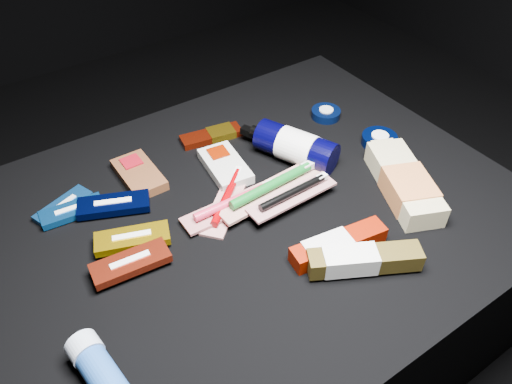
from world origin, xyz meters
TOP-DOWN VIEW (x-y plane):
  - ground at (0.00, 0.00)m, footprint 3.00×3.00m
  - cloth_table at (0.00, 0.00)m, footprint 0.98×0.78m
  - luna_bar_0 at (-0.30, 0.19)m, footprint 0.12×0.08m
  - luna_bar_1 at (-0.29, 0.17)m, footprint 0.12×0.05m
  - luna_bar_2 at (-0.22, 0.14)m, footprint 0.14×0.10m
  - luna_bar_3 at (-0.22, 0.04)m, footprint 0.14×0.09m
  - luna_bar_4 at (-0.25, -0.01)m, footprint 0.13×0.06m
  - clif_bar_0 at (-0.14, 0.20)m, footprint 0.07×0.13m
  - clif_bar_1 at (0.01, 0.12)m, footprint 0.09×0.14m
  - power_bar at (0.05, 0.23)m, footprint 0.14×0.06m
  - lotion_bottle at (0.15, 0.07)m, footprint 0.13×0.21m
  - cream_tin_upper at (0.31, 0.15)m, footprint 0.07×0.07m
  - cream_tin_lower at (0.33, 0.01)m, footprint 0.08×0.08m
  - bodywash_bottle at (0.26, -0.13)m, footprint 0.15×0.23m
  - deodorant_stick at (-0.36, -0.16)m, footprint 0.06×0.12m
  - toothbrush_pack_0 at (-0.03, 0.04)m, footprint 0.17×0.16m
  - toothbrush_pack_1 at (-0.03, 0.01)m, footprint 0.20×0.05m
  - toothbrush_pack_2 at (0.05, -0.00)m, footprint 0.24×0.07m
  - toothbrush_pack_3 at (0.06, -0.04)m, footprint 0.18×0.05m
  - toothpaste_carton_red at (0.05, -0.17)m, footprint 0.18×0.06m
  - toothpaste_carton_green at (0.06, -0.22)m, footprint 0.18×0.12m

SIDE VIEW (x-z plane):
  - ground at x=0.00m, z-range 0.00..0.00m
  - cloth_table at x=0.00m, z-range 0.00..0.40m
  - luna_bar_0 at x=-0.30m, z-range 0.40..0.41m
  - power_bar at x=0.05m, z-range 0.40..0.42m
  - toothbrush_pack_0 at x=-0.03m, z-range 0.40..0.42m
  - luna_bar_1 at x=-0.29m, z-range 0.40..0.42m
  - cream_tin_upper at x=0.31m, z-range 0.40..0.42m
  - clif_bar_0 at x=-0.14m, z-range 0.40..0.42m
  - clif_bar_1 at x=0.01m, z-range 0.40..0.42m
  - cream_tin_lower at x=0.33m, z-range 0.40..0.42m
  - luna_bar_2 at x=-0.22m, z-range 0.40..0.42m
  - luna_bar_3 at x=-0.22m, z-range 0.41..0.42m
  - toothbrush_pack_1 at x=-0.03m, z-range 0.40..0.43m
  - toothpaste_carton_red at x=0.05m, z-range 0.40..0.43m
  - luna_bar_4 at x=-0.25m, z-range 0.41..0.43m
  - deodorant_stick at x=-0.36m, z-range 0.40..0.45m
  - bodywash_bottle at x=0.26m, z-range 0.40..0.45m
  - toothpaste_carton_green at x=0.06m, z-range 0.41..0.44m
  - toothbrush_pack_2 at x=0.05m, z-range 0.41..0.44m
  - toothbrush_pack_3 at x=0.06m, z-range 0.42..0.44m
  - lotion_bottle at x=0.15m, z-range 0.40..0.47m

